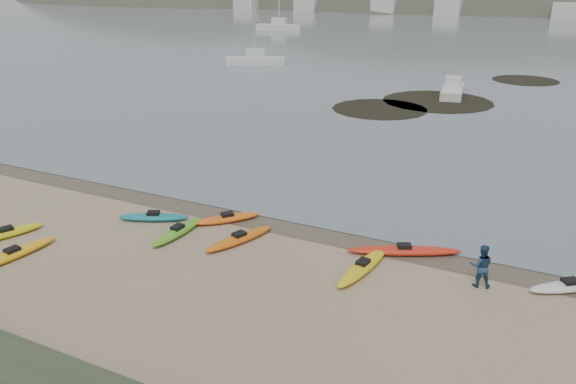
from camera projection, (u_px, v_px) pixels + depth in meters
The scene contains 7 objects.
ground at pixel (288, 222), 26.09m from camera, with size 600.00×600.00×0.00m, color tan.
wet_sand at pixel (285, 224), 25.84m from camera, with size 60.00×60.00×0.00m, color brown.
kayaks at pixel (237, 243), 23.64m from camera, with size 24.68×10.56×0.34m.
person_east at pixel (481, 266), 20.45m from camera, with size 0.81×0.63×1.67m, color navy.
kelp_mats at pixel (444, 98), 52.05m from camera, with size 17.49×27.77×0.04m.
moored_boats at pixel (481, 40), 92.55m from camera, with size 92.23×90.09×1.29m.
far_town at pixel (557, 11), 144.23m from camera, with size 199.00×5.00×4.00m.
Camera 1 is at (10.49, -21.38, 10.76)m, focal length 35.00 mm.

